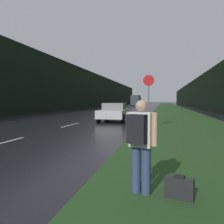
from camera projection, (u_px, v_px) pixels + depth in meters
The scene contains 13 objects.
grass_verge at pixel (172, 110), 40.36m from camera, with size 6.00×240.00×0.02m, color #26471E.
lane_stripe_b at pixel (0, 144), 8.83m from camera, with size 0.12×3.00×0.01m, color silver.
lane_stripe_c at pixel (71, 125), 15.67m from camera, with size 0.12×3.00×0.01m, color silver.
lane_stripe_d at pixel (99, 118), 22.50m from camera, with size 0.12×3.00×0.01m, color silver.
lane_stripe_e at pixel (114, 114), 29.34m from camera, with size 0.12×3.00×0.01m, color silver.
lane_stripe_f at pixel (123, 111), 36.17m from camera, with size 0.12×3.00×0.01m, color silver.
treeline_far_side at pixel (89, 90), 53.72m from camera, with size 2.00×140.00×7.99m, color black.
treeline_near_side at pixel (201, 93), 48.72m from camera, with size 2.00×140.00×6.18m, color black.
stop_sign at pixel (148, 97), 13.11m from camera, with size 0.61×0.07×3.02m.
hitchhiker_with_backpack at pixel (140, 141), 3.97m from camera, with size 0.54×0.47×1.61m.
suitcase at pixel (179, 189), 3.80m from camera, with size 0.48×0.27×0.41m.
car_passing_near at pixel (114, 112), 18.39m from camera, with size 2.02×4.05×1.42m.
delivery_truck at pixel (136, 100), 73.96m from camera, with size 2.61×8.60×3.27m.
Camera 1 is at (5.95, -1.59, 1.60)m, focal length 38.00 mm.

